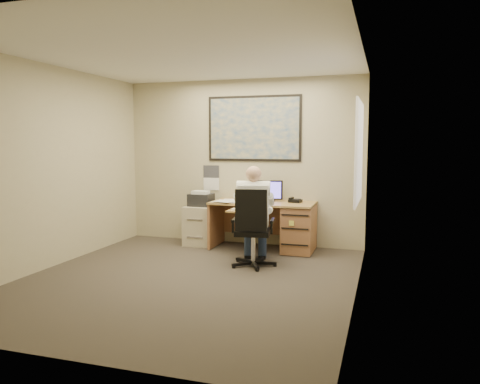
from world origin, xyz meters
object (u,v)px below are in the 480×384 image
(person, at_px, (254,216))
(filing_cabinet, at_px, (201,221))
(desk, at_px, (284,223))
(office_chair, at_px, (252,244))

(person, bearing_deg, filing_cabinet, 127.79)
(desk, xyz_separation_m, filing_cabinet, (-1.40, 0.03, -0.06))
(office_chair, bearing_deg, desk, 70.42)
(desk, distance_m, office_chair, 1.10)
(desk, distance_m, person, 1.04)
(desk, relative_size, office_chair, 1.50)
(filing_cabinet, bearing_deg, office_chair, -42.01)
(office_chair, bearing_deg, filing_cabinet, 128.72)
(person, bearing_deg, desk, 66.68)
(desk, relative_size, filing_cabinet, 1.80)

